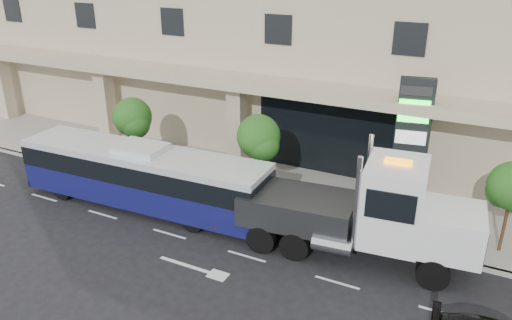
% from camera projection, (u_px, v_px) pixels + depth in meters
% --- Properties ---
extents(ground, '(120.00, 120.00, 0.00)m').
position_uv_depth(ground, '(262.00, 239.00, 22.35)').
color(ground, black).
rests_on(ground, ground).
extents(sidewalk, '(120.00, 6.00, 0.15)m').
position_uv_depth(sidewalk, '(304.00, 193.00, 26.43)').
color(sidewalk, gray).
rests_on(sidewalk, ground).
extents(curb, '(120.00, 0.30, 0.15)m').
position_uv_depth(curb, '(281.00, 218.00, 23.96)').
color(curb, gray).
rests_on(curb, ground).
extents(tree_left, '(2.27, 2.20, 4.22)m').
position_uv_depth(tree_left, '(133.00, 120.00, 28.25)').
color(tree_left, '#422B19').
rests_on(tree_left, sidewalk).
extents(tree_mid, '(2.28, 2.20, 4.38)m').
position_uv_depth(tree_mid, '(259.00, 139.00, 24.86)').
color(tree_mid, '#422B19').
rests_on(tree_mid, sidewalk).
extents(city_bus, '(13.19, 3.31, 3.32)m').
position_uv_depth(city_bus, '(143.00, 175.00, 24.65)').
color(city_bus, black).
rests_on(city_bus, ground).
extents(tow_truck, '(11.08, 3.65, 5.03)m').
position_uv_depth(tow_truck, '(367.00, 214.00, 20.30)').
color(tow_truck, '#2D3033').
rests_on(tow_truck, ground).
extents(signage_pylon, '(1.69, 0.86, 6.46)m').
position_uv_depth(signage_pylon, '(411.00, 143.00, 23.90)').
color(signage_pylon, black).
rests_on(signage_pylon, sidewalk).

